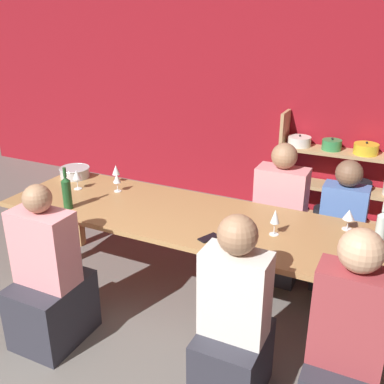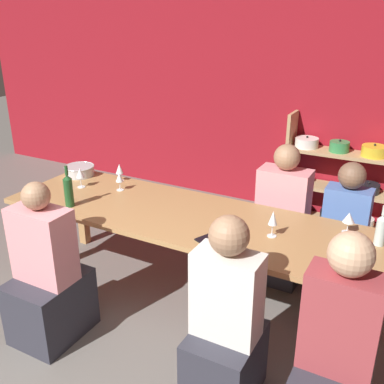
% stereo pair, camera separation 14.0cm
% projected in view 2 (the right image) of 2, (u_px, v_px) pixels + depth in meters
% --- Properties ---
extents(wall_back_red, '(8.80, 0.06, 2.70)m').
position_uv_depth(wall_back_red, '(271.00, 94.00, 5.11)').
color(wall_back_red, maroon).
rests_on(wall_back_red, ground_plane).
extents(shelf_unit, '(1.43, 0.30, 1.21)m').
position_uv_depth(shelf_unit, '(353.00, 185.00, 4.81)').
color(shelf_unit, tan).
rests_on(shelf_unit, ground_plane).
extents(dining_table, '(2.97, 0.90, 0.78)m').
position_uv_depth(dining_table, '(186.00, 224.00, 3.47)').
color(dining_table, '#AD7F4C').
rests_on(dining_table, ground_plane).
extents(mixing_bowl, '(0.28, 0.28, 0.09)m').
position_uv_depth(mixing_bowl, '(80.00, 170.00, 4.24)').
color(mixing_bowl, '#B7BABC').
rests_on(mixing_bowl, dining_table).
extents(wine_bottle_green, '(0.07, 0.07, 0.34)m').
position_uv_depth(wine_bottle_green, '(68.00, 190.00, 3.54)').
color(wine_bottle_green, '#1E4C23').
rests_on(wine_bottle_green, dining_table).
extents(wine_bottle_dark, '(0.07, 0.07, 0.28)m').
position_uv_depth(wine_bottle_dark, '(381.00, 229.00, 2.96)').
color(wine_bottle_dark, '#B2C6C1').
rests_on(wine_bottle_dark, dining_table).
extents(wine_glass_red_a, '(0.07, 0.07, 0.16)m').
position_uv_depth(wine_glass_red_a, '(119.00, 169.00, 4.09)').
color(wine_glass_red_a, white).
rests_on(wine_glass_red_a, dining_table).
extents(wine_glass_white_a, '(0.07, 0.07, 0.16)m').
position_uv_depth(wine_glass_white_a, '(119.00, 178.00, 3.87)').
color(wine_glass_white_a, white).
rests_on(wine_glass_white_a, dining_table).
extents(wine_glass_white_b, '(0.06, 0.06, 0.15)m').
position_uv_depth(wine_glass_white_b, '(351.00, 254.00, 2.68)').
color(wine_glass_white_b, white).
rests_on(wine_glass_white_b, dining_table).
extents(wine_glass_red_b, '(0.07, 0.07, 0.19)m').
position_uv_depth(wine_glass_red_b, '(273.00, 219.00, 3.06)').
color(wine_glass_red_b, white).
rests_on(wine_glass_red_b, dining_table).
extents(wine_glass_white_c, '(0.08, 0.08, 0.15)m').
position_uv_depth(wine_glass_white_c, '(349.00, 218.00, 3.12)').
color(wine_glass_white_c, white).
rests_on(wine_glass_white_c, dining_table).
extents(wine_glass_empty_a, '(0.07, 0.07, 0.18)m').
position_uv_depth(wine_glass_empty_a, '(80.00, 173.00, 3.93)').
color(wine_glass_empty_a, white).
rests_on(wine_glass_empty_a, dining_table).
extents(cell_phone, '(0.12, 0.17, 0.01)m').
position_uv_depth(cell_phone, '(206.00, 238.00, 3.08)').
color(cell_phone, black).
rests_on(cell_phone, dining_table).
extents(person_near_a, '(0.43, 0.53, 1.20)m').
position_uv_depth(person_near_a, '(48.00, 283.00, 3.19)').
color(person_near_a, '#2D2D38').
rests_on(person_near_a, ground_plane).
extents(person_far_a, '(0.43, 0.54, 1.22)m').
position_uv_depth(person_far_a, '(281.00, 229.00, 3.95)').
color(person_far_a, '#2D2D38').
rests_on(person_far_a, ground_plane).
extents(person_near_b, '(0.37, 0.47, 1.28)m').
position_uv_depth(person_near_b, '(334.00, 368.00, 2.36)').
color(person_near_b, '#2D2D38').
rests_on(person_near_b, ground_plane).
extents(person_far_b, '(0.36, 0.45, 1.13)m').
position_uv_depth(person_far_b, '(343.00, 243.00, 3.76)').
color(person_far_b, '#2D2D38').
rests_on(person_far_b, ground_plane).
extents(person_near_c, '(0.39, 0.48, 1.22)m').
position_uv_depth(person_near_c, '(226.00, 334.00, 2.65)').
color(person_near_c, '#2D2D38').
rests_on(person_near_c, ground_plane).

